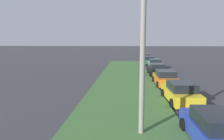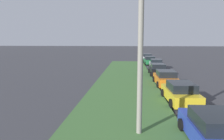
% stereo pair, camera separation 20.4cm
% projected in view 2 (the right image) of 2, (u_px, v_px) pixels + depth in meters
% --- Properties ---
extents(grass_median, '(60.00, 6.00, 0.12)m').
position_uv_depth(grass_median, '(122.00, 111.00, 13.04)').
color(grass_median, '#3D6633').
rests_on(grass_median, ground).
extents(parked_car_blue, '(4.34, 2.10, 1.47)m').
position_uv_depth(parked_car_blue, '(214.00, 130.00, 8.67)').
color(parked_car_blue, '#23389E').
rests_on(parked_car_blue, ground).
extents(parked_car_yellow, '(4.38, 2.17, 1.47)m').
position_uv_depth(parked_car_yellow, '(180.00, 93.00, 14.76)').
color(parked_car_yellow, gold).
rests_on(parked_car_yellow, ground).
extents(parked_car_orange, '(4.34, 2.09, 1.47)m').
position_uv_depth(parked_car_orange, '(166.00, 78.00, 20.39)').
color(parked_car_orange, orange).
rests_on(parked_car_orange, ground).
extents(parked_car_black, '(4.31, 2.03, 1.47)m').
position_uv_depth(parked_car_black, '(158.00, 70.00, 26.22)').
color(parked_car_black, black).
rests_on(parked_car_black, ground).
extents(parked_car_silver, '(4.37, 2.15, 1.47)m').
position_uv_depth(parked_car_silver, '(156.00, 64.00, 32.38)').
color(parked_car_silver, '#B2B5BA').
rests_on(parked_car_silver, ground).
extents(parked_car_green, '(4.38, 2.17, 1.47)m').
position_uv_depth(parked_car_green, '(150.00, 60.00, 38.01)').
color(parked_car_green, '#1E6B38').
rests_on(parked_car_green, ground).
extents(parked_car_white, '(4.34, 2.10, 1.47)m').
position_uv_depth(parked_car_white, '(147.00, 57.00, 44.48)').
color(parked_car_white, silver).
rests_on(parked_car_white, ground).
extents(streetlight, '(0.69, 2.87, 7.50)m').
position_uv_depth(streetlight, '(149.00, 38.00, 9.14)').
color(streetlight, gray).
rests_on(streetlight, ground).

